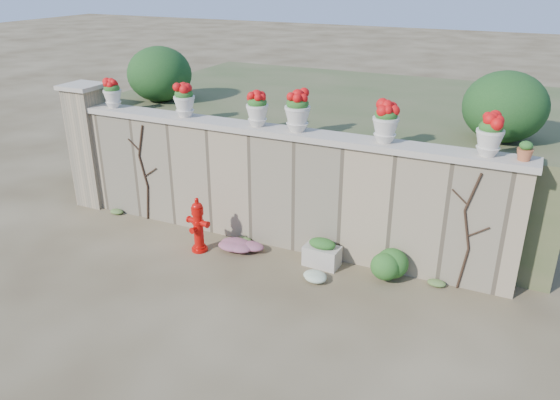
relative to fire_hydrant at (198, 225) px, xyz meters
The scene contains 21 objects.
ground 1.48m from the fire_hydrant, 40.74° to the right, with size 80.00×80.00×0.00m, color #463823.
stone_wall 1.47m from the fire_hydrant, 39.92° to the left, with size 8.00×0.40×2.00m, color gray.
wall_cap 2.08m from the fire_hydrant, 39.92° to the left, with size 8.10×0.52×0.10m, color #B8AD9C.
gate_pillar 3.30m from the fire_hydrant, 163.99° to the left, with size 0.72×0.72×2.48m.
raised_fill 4.25m from the fire_hydrant, 75.46° to the left, with size 9.00×6.00×2.00m, color #384C23.
back_shrub_left 3.63m from the fire_hydrant, 135.72° to the left, with size 1.30×1.30×1.10m, color #143814.
back_shrub_right 5.33m from the fire_hydrant, 25.08° to the left, with size 1.30×1.30×1.10m, color #143814.
vine_left 1.81m from the fire_hydrant, 157.53° to the left, with size 0.60×0.04×1.91m.
vine_right 4.37m from the fire_hydrant, ahead, with size 0.60×0.04×1.91m.
fire_hydrant is the anchor object (origin of this frame).
planter_box 2.17m from the fire_hydrant, 11.51° to the left, with size 0.60×0.37×0.49m.
green_shrub 3.21m from the fire_hydrant, ahead, with size 0.66×0.59×0.63m, color #1E5119.
magenta_clump 0.83m from the fire_hydrant, 21.92° to the left, with size 0.86×0.57×0.23m, color #CF298E.
white_flowers 2.27m from the fire_hydrant, ahead, with size 0.49×0.40×0.18m, color white.
urn_pot_0 3.13m from the fire_hydrant, 159.34° to the left, with size 0.34×0.34×0.53m.
urn_pot_1 2.22m from the fire_hydrant, 129.51° to the left, with size 0.38×0.38×0.59m.
urn_pot_2 2.21m from the fire_hydrant, 51.04° to the left, with size 0.37×0.37×0.58m.
urn_pot_3 2.57m from the fire_hydrant, 31.55° to the left, with size 0.42×0.42×0.66m.
urn_pot_4 3.58m from the fire_hydrant, 17.06° to the left, with size 0.40×0.40×0.63m.
urn_pot_5 4.85m from the fire_hydrant, 11.46° to the left, with size 0.39×0.39×0.61m.
terracotta_pot 5.23m from the fire_hydrant, 10.34° to the left, with size 0.22×0.22×0.26m.
Camera 1 is at (3.78, -6.10, 4.57)m, focal length 35.00 mm.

